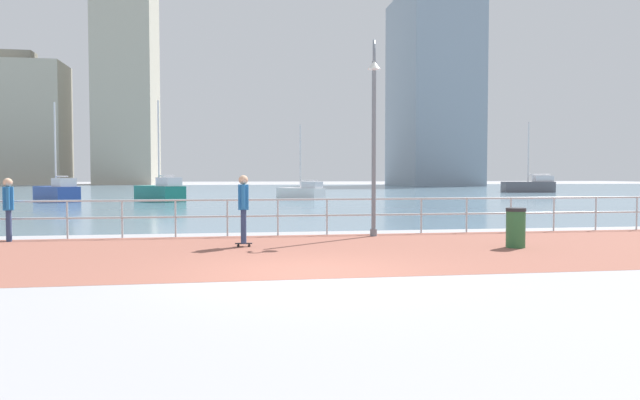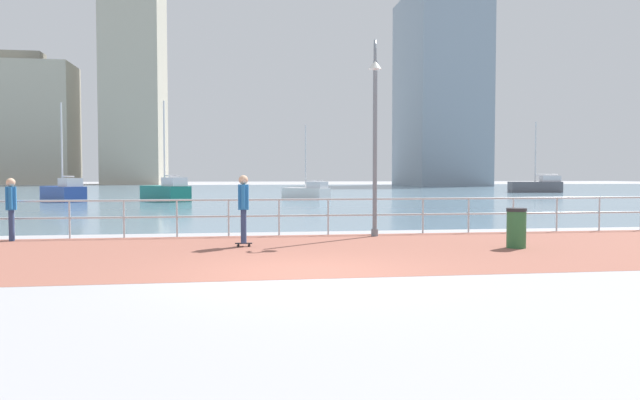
% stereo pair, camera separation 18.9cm
% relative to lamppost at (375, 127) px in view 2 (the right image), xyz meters
% --- Properties ---
extents(ground, '(220.00, 220.00, 0.00)m').
position_rel_lamppost_xyz_m(ground, '(-2.57, 34.44, -3.00)').
color(ground, '#9E9EA3').
extents(brick_paving, '(28.00, 6.95, 0.01)m').
position_rel_lamppost_xyz_m(brick_paving, '(-2.57, -2.72, -2.99)').
color(brick_paving, '#935647').
rests_on(brick_paving, ground).
extents(harbor_water, '(180.00, 88.00, 0.00)m').
position_rel_lamppost_xyz_m(harbor_water, '(-2.57, 45.76, -2.99)').
color(harbor_water, slate).
rests_on(harbor_water, ground).
extents(waterfront_railing, '(25.25, 0.06, 1.04)m').
position_rel_lamppost_xyz_m(waterfront_railing, '(-2.57, 0.76, -2.28)').
color(waterfront_railing, '#B2BCC1').
rests_on(waterfront_railing, ground).
extents(lamppost, '(0.41, 0.80, 5.42)m').
position_rel_lamppost_xyz_m(lamppost, '(0.00, 0.00, 0.00)').
color(lamppost, slate).
rests_on(lamppost, ground).
extents(skateboarder, '(0.40, 0.55, 1.69)m').
position_rel_lamppost_xyz_m(skateboarder, '(-3.60, -1.70, -1.98)').
color(skateboarder, black).
rests_on(skateboarder, ground).
extents(bystander, '(0.33, 0.55, 1.62)m').
position_rel_lamppost_xyz_m(bystander, '(-9.50, 0.41, -2.05)').
color(bystander, navy).
rests_on(bystander, ground).
extents(trash_bin, '(0.46, 0.46, 0.93)m').
position_rel_lamppost_xyz_m(trash_bin, '(2.68, -2.86, -2.53)').
color(trash_bin, '#2D6638').
rests_on(trash_bin, ground).
extents(sailboat_yellow, '(3.26, 3.66, 5.28)m').
position_rel_lamppost_xyz_m(sailboat_yellow, '(1.27, 25.31, -2.49)').
color(sailboat_yellow, white).
rests_on(sailboat_yellow, ground).
extents(sailboat_gray, '(3.76, 4.55, 6.41)m').
position_rel_lamppost_xyz_m(sailboat_gray, '(-14.81, 24.10, -2.38)').
color(sailboat_gray, '#284799').
rests_on(sailboat_gray, ground).
extents(sailboat_teal, '(3.70, 4.74, 6.57)m').
position_rel_lamppost_xyz_m(sailboat_teal, '(-8.28, 23.56, -2.37)').
color(sailboat_teal, '#197266').
rests_on(sailboat_teal, ground).
extents(sailboat_ivory, '(5.14, 2.23, 6.99)m').
position_rel_lamppost_xyz_m(sailboat_ivory, '(25.80, 38.13, -2.33)').
color(sailboat_ivory, '#595960').
rests_on(sailboat_ivory, ground).
extents(tower_steel, '(11.52, 17.17, 33.45)m').
position_rel_lamppost_xyz_m(tower_steel, '(29.99, 77.47, 12.90)').
color(tower_steel, '#8493A3').
rests_on(tower_steel, ground).
extents(tower_concrete, '(17.59, 10.10, 24.25)m').
position_rel_lamppost_xyz_m(tower_concrete, '(-42.21, 98.54, 8.30)').
color(tower_concrete, '#B2AD99').
rests_on(tower_concrete, ground).
extents(tower_slate, '(10.29, 15.79, 44.39)m').
position_rel_lamppost_xyz_m(tower_slate, '(-22.49, 99.28, 18.37)').
color(tower_slate, '#B2AD99').
rests_on(tower_slate, ground).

